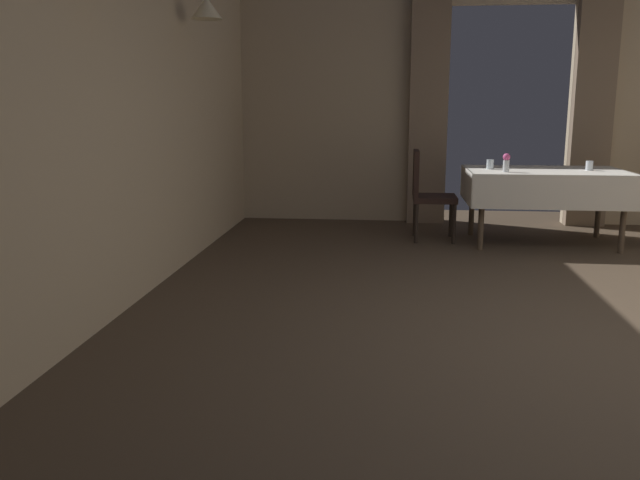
% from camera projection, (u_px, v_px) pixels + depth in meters
% --- Properties ---
extents(ground, '(10.08, 10.08, 0.00)m').
position_uv_depth(ground, '(616.00, 345.00, 3.89)').
color(ground, '#4C3D2D').
extents(wall_left, '(0.49, 8.40, 3.00)m').
position_uv_depth(wall_left, '(79.00, 84.00, 3.92)').
color(wall_left, tan).
rests_on(wall_left, ground).
extents(wall_back, '(6.40, 0.27, 3.00)m').
position_uv_depth(wall_back, '(509.00, 93.00, 7.66)').
color(wall_back, tan).
rests_on(wall_back, ground).
extents(dining_table_mid, '(1.55, 1.00, 0.75)m').
position_uv_depth(dining_table_mid, '(545.00, 180.00, 6.61)').
color(dining_table_mid, '#4C3D2D').
rests_on(dining_table_mid, ground).
extents(chair_mid_left, '(0.44, 0.44, 0.93)m').
position_uv_depth(chair_mid_left, '(427.00, 191.00, 6.83)').
color(chair_mid_left, black).
rests_on(chair_mid_left, ground).
extents(flower_vase_mid, '(0.07, 0.07, 0.18)m').
position_uv_depth(flower_vase_mid, '(506.00, 162.00, 6.36)').
color(flower_vase_mid, silver).
rests_on(flower_vase_mid, dining_table_mid).
extents(glass_mid_b, '(0.07, 0.07, 0.10)m').
position_uv_depth(glass_mid_b, '(490.00, 164.00, 6.65)').
color(glass_mid_b, silver).
rests_on(glass_mid_b, dining_table_mid).
extents(glass_mid_c, '(0.07, 0.07, 0.09)m').
position_uv_depth(glass_mid_c, '(589.00, 166.00, 6.52)').
color(glass_mid_c, silver).
rests_on(glass_mid_c, dining_table_mid).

